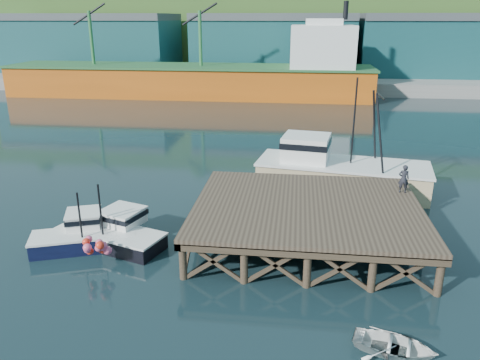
% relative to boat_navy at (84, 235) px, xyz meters
% --- Properties ---
extents(ground, '(300.00, 300.00, 0.00)m').
position_rel_boat_navy_xyz_m(ground, '(6.21, 2.11, -0.67)').
color(ground, black).
rests_on(ground, ground).
extents(wharf, '(12.00, 10.00, 2.62)m').
position_rel_boat_navy_xyz_m(wharf, '(11.71, 1.92, 1.27)').
color(wharf, brown).
rests_on(wharf, ground).
extents(far_quay, '(160.00, 40.00, 2.00)m').
position_rel_boat_navy_xyz_m(far_quay, '(6.21, 72.11, 0.33)').
color(far_quay, gray).
rests_on(far_quay, ground).
extents(warehouse_left, '(32.00, 16.00, 9.00)m').
position_rel_boat_navy_xyz_m(warehouse_left, '(-28.79, 67.11, 5.83)').
color(warehouse_left, '#184B51').
rests_on(warehouse_left, far_quay).
extents(warehouse_mid, '(28.00, 16.00, 9.00)m').
position_rel_boat_navy_xyz_m(warehouse_mid, '(6.21, 67.11, 5.83)').
color(warehouse_mid, '#184B51').
rests_on(warehouse_mid, far_quay).
extents(warehouse_right, '(30.00, 16.00, 9.00)m').
position_rel_boat_navy_xyz_m(warehouse_right, '(36.21, 67.11, 5.83)').
color(warehouse_right, '#184B51').
rests_on(warehouse_right, far_quay).
extents(cargo_ship, '(55.50, 10.00, 13.75)m').
position_rel_boat_navy_xyz_m(cargo_ship, '(-2.25, 50.11, 2.64)').
color(cargo_ship, '#CA5913').
rests_on(cargo_ship, ground).
extents(hillside, '(220.00, 50.00, 22.00)m').
position_rel_boat_navy_xyz_m(hillside, '(6.21, 102.11, 10.33)').
color(hillside, '#2D511E').
rests_on(hillside, ground).
extents(boat_navy, '(5.67, 3.86, 3.33)m').
position_rel_boat_navy_xyz_m(boat_navy, '(0.00, 0.00, 0.00)').
color(boat_navy, black).
rests_on(boat_navy, ground).
extents(boat_black, '(6.30, 5.22, 3.65)m').
position_rel_boat_navy_xyz_m(boat_black, '(1.46, 0.51, 0.00)').
color(boat_black, black).
rests_on(boat_black, ground).
extents(trawler, '(12.25, 5.99, 7.86)m').
position_rel_boat_navy_xyz_m(trawler, '(14.02, 10.43, 0.95)').
color(trawler, '#D0B887').
rests_on(trawler, ground).
extents(dinghy, '(3.43, 2.86, 0.61)m').
position_rel_boat_navy_xyz_m(dinghy, '(14.84, -6.68, -0.36)').
color(dinghy, white).
rests_on(dinghy, ground).
extents(dockworker, '(0.62, 0.42, 1.64)m').
position_rel_boat_navy_xyz_m(dockworker, '(17.11, 4.62, 2.27)').
color(dockworker, black).
rests_on(dockworker, wharf).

